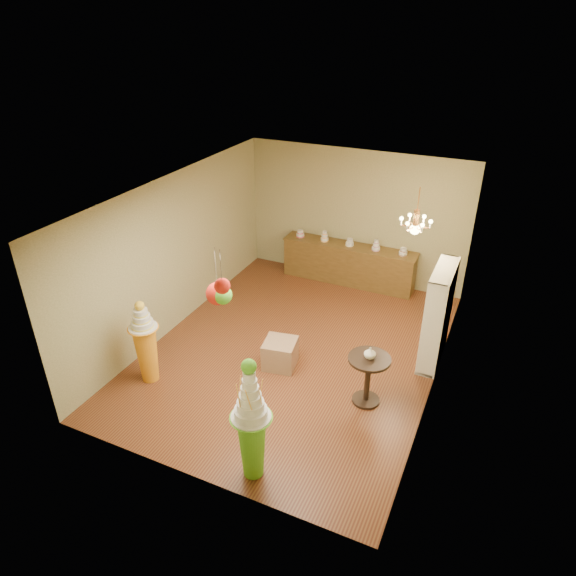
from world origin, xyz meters
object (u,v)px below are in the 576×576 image
at_px(round_table, 368,374).
at_px(sideboard, 348,263).
at_px(pedestal_orange, 146,347).
at_px(pedestal_green, 252,431).

bearing_deg(round_table, sideboard, 112.97).
relative_size(pedestal_orange, sideboard, 0.50).
xyz_separation_m(pedestal_orange, sideboard, (1.91, 4.76, -0.17)).
distance_m(pedestal_orange, round_table, 3.65).
xyz_separation_m(pedestal_green, pedestal_orange, (-2.55, 1.06, -0.11)).
bearing_deg(sideboard, pedestal_green, -83.70).
bearing_deg(sideboard, pedestal_orange, -111.83).
distance_m(pedestal_orange, sideboard, 5.13).
distance_m(sideboard, round_table, 4.11).
height_order(pedestal_green, pedestal_orange, pedestal_green).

